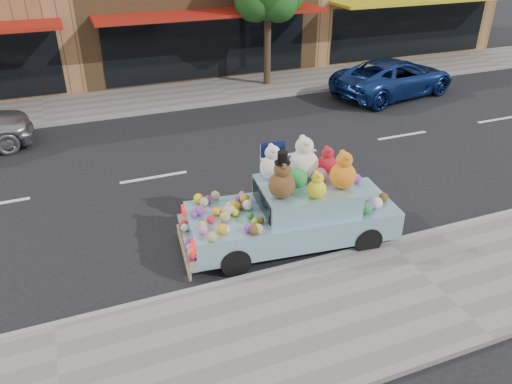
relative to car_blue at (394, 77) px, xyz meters
name	(u,v)px	position (x,y,z in m)	size (l,w,h in m)	color
ground	(289,155)	(-6.13, -3.62, -0.71)	(120.00, 120.00, 0.00)	black
near_sidewalk	(434,286)	(-6.13, -10.12, -0.65)	(60.00, 3.00, 0.12)	gray
far_sidewalk	(221,90)	(-6.13, 2.88, -0.65)	(60.00, 3.00, 0.12)	gray
near_kerb	(387,244)	(-6.13, -8.62, -0.64)	(60.00, 0.12, 0.13)	gray
far_kerb	(233,101)	(-6.13, 1.38, -0.64)	(60.00, 0.12, 0.13)	gray
car_blue	(394,77)	(0.00, 0.00, 0.00)	(2.34, 5.07, 1.41)	navy
art_car	(293,208)	(-7.94, -7.71, 0.12)	(4.64, 2.21, 2.32)	black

